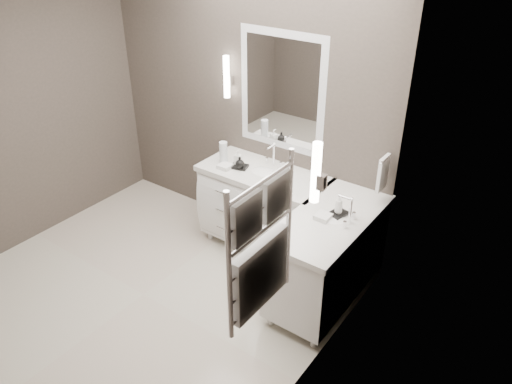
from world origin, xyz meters
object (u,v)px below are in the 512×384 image
Objects in this scene: vanity_back at (264,205)px; towel_ladder at (260,252)px; waste_bin at (266,286)px; vanity_right at (327,253)px.

towel_ladder is (1.10, -1.63, 0.91)m from vanity_back.
towel_ladder is at bearing -57.30° from waste_bin.
vanity_back is 0.84m from waste_bin.
vanity_right is 4.98× the size of waste_bin.
waste_bin is (0.45, -0.61, -0.36)m from vanity_back.
vanity_right is at bearing 99.84° from towel_ladder.
vanity_back is 1.38× the size of towel_ladder.
towel_ladder reaches higher than vanity_right.
waste_bin is at bearing 122.70° from towel_ladder.
vanity_right is 0.63m from waste_bin.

